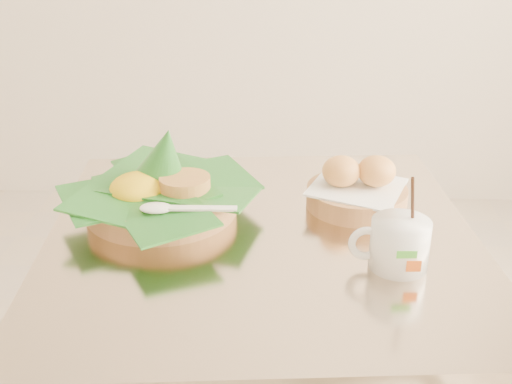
{
  "coord_description": "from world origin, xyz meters",
  "views": [
    {
      "loc": [
        0.18,
        -0.91,
        1.25
      ],
      "look_at": [
        0.14,
        0.03,
        0.82
      ],
      "focal_mm": 45.0,
      "sensor_mm": 36.0,
      "label": 1
    }
  ],
  "objects_px": {
    "rice_basket": "(161,189)",
    "coffee_mug": "(398,243)",
    "cafe_table": "(262,344)",
    "bread_basket": "(357,189)"
  },
  "relations": [
    {
      "from": "rice_basket",
      "to": "coffee_mug",
      "type": "height_order",
      "value": "rice_basket"
    },
    {
      "from": "cafe_table",
      "to": "rice_basket",
      "type": "relative_size",
      "value": 2.3
    },
    {
      "from": "rice_basket",
      "to": "bread_basket",
      "type": "xyz_separation_m",
      "value": [
        0.34,
        0.04,
        -0.01
      ]
    },
    {
      "from": "bread_basket",
      "to": "coffee_mug",
      "type": "height_order",
      "value": "coffee_mug"
    },
    {
      "from": "cafe_table",
      "to": "bread_basket",
      "type": "xyz_separation_m",
      "value": [
        0.16,
        0.12,
        0.25
      ]
    },
    {
      "from": "cafe_table",
      "to": "bread_basket",
      "type": "height_order",
      "value": "bread_basket"
    },
    {
      "from": "cafe_table",
      "to": "coffee_mug",
      "type": "distance_m",
      "value": 0.34
    },
    {
      "from": "cafe_table",
      "to": "bread_basket",
      "type": "bearing_deg",
      "value": 35.22
    },
    {
      "from": "cafe_table",
      "to": "coffee_mug",
      "type": "bearing_deg",
      "value": -24.47
    },
    {
      "from": "bread_basket",
      "to": "coffee_mug",
      "type": "bearing_deg",
      "value": -79.56
    }
  ]
}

